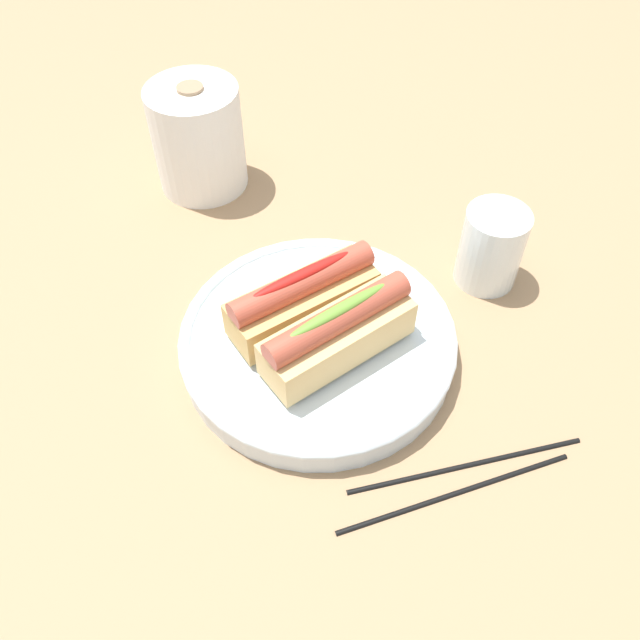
{
  "coord_description": "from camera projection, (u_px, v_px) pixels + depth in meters",
  "views": [
    {
      "loc": [
        -0.25,
        -0.31,
        0.53
      ],
      "look_at": [
        0.01,
        -0.0,
        0.05
      ],
      "focal_mm": 36.96,
      "sensor_mm": 36.0,
      "label": 1
    }
  ],
  "objects": [
    {
      "name": "serving_bowl",
      "position": [
        320.0,
        343.0,
        0.65
      ],
      "size": [
        0.27,
        0.27,
        0.03
      ],
      "color": "silver",
      "rests_on": "ground_plane"
    },
    {
      "name": "paper_towel_roll",
      "position": [
        198.0,
        138.0,
        0.8
      ],
      "size": [
        0.11,
        0.11,
        0.13
      ],
      "color": "white",
      "rests_on": "ground_plane"
    },
    {
      "name": "hotdog_front",
      "position": [
        338.0,
        333.0,
        0.61
      ],
      "size": [
        0.15,
        0.06,
        0.06
      ],
      "color": "#DBB270",
      "rests_on": "serving_bowl"
    },
    {
      "name": "chopstick_near",
      "position": [
        467.0,
        465.0,
        0.58
      ],
      "size": [
        0.2,
        0.1,
        0.01
      ],
      "primitive_type": "cylinder",
      "rotation": [
        0.0,
        1.57,
        -0.46
      ],
      "color": "black",
      "rests_on": "ground_plane"
    },
    {
      "name": "chopstick_far",
      "position": [
        453.0,
        495.0,
        0.57
      ],
      "size": [
        0.21,
        0.08,
        0.01
      ],
      "primitive_type": "cylinder",
      "rotation": [
        0.0,
        1.57,
        -0.36
      ],
      "color": "black",
      "rests_on": "ground_plane"
    },
    {
      "name": "water_glass",
      "position": [
        490.0,
        251.0,
        0.71
      ],
      "size": [
        0.07,
        0.07,
        0.09
      ],
      "color": "white",
      "rests_on": "ground_plane"
    },
    {
      "name": "hotdog_back",
      "position": [
        303.0,
        297.0,
        0.63
      ],
      "size": [
        0.15,
        0.07,
        0.06
      ],
      "color": "tan",
      "rests_on": "serving_bowl"
    },
    {
      "name": "ground_plane",
      "position": [
        313.0,
        356.0,
        0.67
      ],
      "size": [
        2.4,
        2.4,
        0.0
      ],
      "primitive_type": "plane",
      "color": "#9E7A56"
    }
  ]
}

